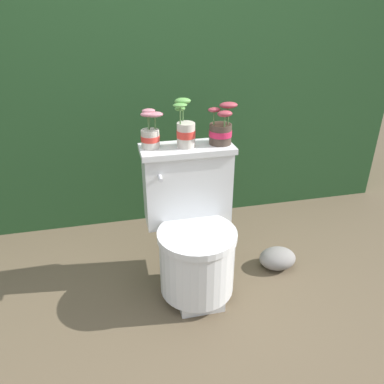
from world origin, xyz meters
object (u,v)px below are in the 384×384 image
at_px(toilet, 193,232).
at_px(potted_plant_middle, 221,129).
at_px(potted_plant_midleft, 185,130).
at_px(garden_stone, 277,258).
at_px(potted_plant_left, 150,133).

xyz_separation_m(toilet, potted_plant_middle, (0.18, 0.14, 0.51)).
relative_size(potted_plant_midleft, garden_stone, 1.08).
xyz_separation_m(potted_plant_midleft, garden_stone, (0.54, -0.10, -0.81)).
bearing_deg(potted_plant_middle, potted_plant_left, 175.86).
relative_size(potted_plant_midleft, potted_plant_middle, 1.11).
xyz_separation_m(toilet, garden_stone, (0.53, 0.04, -0.29)).
height_order(potted_plant_left, potted_plant_midleft, potted_plant_midleft).
height_order(potted_plant_midleft, garden_stone, potted_plant_midleft).
bearing_deg(potted_plant_midleft, garden_stone, -9.99).
height_order(toilet, garden_stone, toilet).
height_order(toilet, potted_plant_left, potted_plant_left).
bearing_deg(potted_plant_left, potted_plant_midleft, -8.93).
height_order(toilet, potted_plant_middle, potted_plant_middle).
bearing_deg(potted_plant_left, toilet, -42.28).
bearing_deg(potted_plant_middle, potted_plant_midleft, -179.68).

